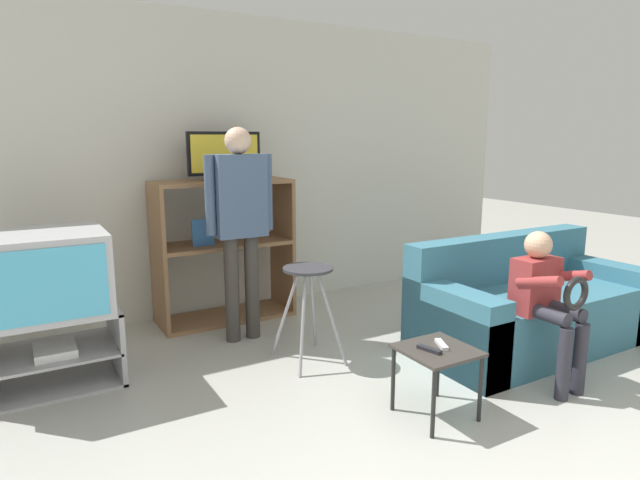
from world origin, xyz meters
name	(u,v)px	position (x,y,z in m)	size (l,w,h in m)	color
wall_back	(227,166)	(0.00, 3.61, 1.30)	(6.40, 0.06, 2.60)	beige
tv_stand	(54,349)	(-1.54, 2.64, 0.24)	(0.77, 0.57, 0.48)	#A8A8AD
television_main	(42,273)	(-1.57, 2.63, 0.73)	(0.73, 0.68, 0.51)	#B2B2B7
media_shelf	(224,249)	(-0.16, 3.30, 0.61)	(1.14, 0.47, 1.20)	#8E6642
television_flat	(225,157)	(-0.13, 3.30, 1.39)	(0.63, 0.20, 0.40)	black
folding_stool	(308,286)	(0.03, 2.15, 0.54)	(0.39, 0.46, 0.68)	#99999E
snack_table	(437,358)	(0.28, 1.12, 0.34)	(0.39, 0.39, 0.40)	#38332D
remote_control_black	(429,349)	(0.22, 1.12, 0.41)	(0.04, 0.14, 0.02)	#232328
remote_control_white	(441,344)	(0.32, 1.14, 0.41)	(0.04, 0.14, 0.02)	silver
couch	(527,308)	(1.59, 1.58, 0.29)	(1.81, 0.82, 0.81)	teal
person_standing_adult	(240,214)	(-0.21, 2.77, 0.99)	(0.53, 0.20, 1.63)	#3D3833
person_seated_child	(546,295)	(1.15, 1.10, 0.59)	(0.33, 0.43, 0.98)	#2D2D38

